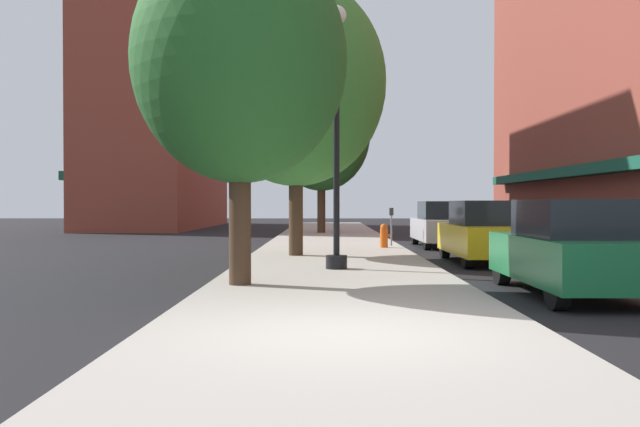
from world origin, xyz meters
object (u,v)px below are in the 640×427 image
at_px(fire_hydrant, 384,235).
at_px(tree_near, 321,135).
at_px(car_yellow, 485,233).
at_px(tree_mid, 296,83).
at_px(car_green, 572,249).
at_px(car_silver, 443,225).
at_px(lamppost, 337,131).
at_px(tree_far, 240,61).
at_px(parking_meter_near, 391,222).

distance_m(fire_hydrant, tree_near, 12.32).
bearing_deg(car_yellow, tree_mid, 165.93).
xyz_separation_m(car_green, car_yellow, (0.00, 6.40, 0.00)).
distance_m(car_yellow, car_silver, 6.57).
relative_size(lamppost, car_green, 1.37).
relative_size(lamppost, tree_mid, 0.76).
height_order(tree_far, car_yellow, tree_far).
relative_size(car_yellow, car_silver, 1.00).
bearing_deg(lamppost, fire_hydrant, 76.95).
bearing_deg(tree_far, car_green, -6.28).
relative_size(tree_mid, car_silver, 1.81).
bearing_deg(car_green, car_silver, 87.74).
xyz_separation_m(tree_far, car_silver, (5.78, 12.33, -3.36)).
bearing_deg(fire_hydrant, tree_far, -108.72).
bearing_deg(parking_meter_near, tree_mid, -125.62).
distance_m(fire_hydrant, parking_meter_near, 1.11).
height_order(parking_meter_near, tree_near, tree_near).
distance_m(lamppost, tree_far, 3.61).
distance_m(car_green, car_yellow, 6.40).
distance_m(tree_near, car_green, 23.04).
distance_m(parking_meter_near, car_green, 12.06).
height_order(tree_near, car_green, tree_near).
height_order(parking_meter_near, car_green, car_green).
relative_size(tree_far, car_yellow, 1.46).
xyz_separation_m(car_yellow, car_silver, (0.00, 6.57, 0.00)).
distance_m(fire_hydrant, tree_far, 11.47).
bearing_deg(tree_far, car_silver, 64.89).
relative_size(lamppost, fire_hydrant, 7.47).
bearing_deg(tree_far, fire_hydrant, 71.28).
relative_size(parking_meter_near, tree_mid, 0.17).
distance_m(tree_near, car_silver, 11.08).
bearing_deg(car_silver, car_yellow, -87.86).
bearing_deg(tree_far, lamppost, 58.97).
height_order(car_yellow, car_silver, same).
relative_size(tree_mid, car_yellow, 1.81).
relative_size(tree_mid, tree_far, 1.24).
relative_size(tree_near, tree_mid, 0.98).
bearing_deg(fire_hydrant, car_green, -78.20).
bearing_deg(car_green, lamppost, 135.46).
xyz_separation_m(parking_meter_near, tree_mid, (-3.12, -4.35, 4.04)).
relative_size(tree_near, car_green, 1.78).
relative_size(fire_hydrant, tree_near, 0.10).
distance_m(parking_meter_near, tree_mid, 6.70).
xyz_separation_m(tree_mid, car_yellow, (5.07, -1.16, -4.18)).
bearing_deg(tree_mid, car_green, -56.16).
relative_size(fire_hydrant, car_silver, 0.18).
xyz_separation_m(lamppost, car_green, (3.98, -3.62, -2.39)).
height_order(car_green, car_silver, same).
height_order(lamppost, fire_hydrant, lamppost).
height_order(tree_mid, car_yellow, tree_mid).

